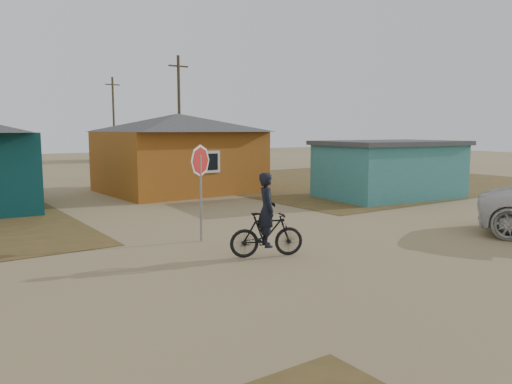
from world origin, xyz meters
TOP-DOWN VIEW (x-y plane):
  - ground at (0.00, 0.00)m, footprint 120.00×120.00m
  - grass_ne at (14.00, 13.00)m, footprint 20.00×18.00m
  - house_yellow at (2.50, 14.00)m, footprint 7.72×6.76m
  - shed_turquoise at (9.50, 6.50)m, footprint 6.71×4.93m
  - house_beige_east at (10.00, 40.00)m, footprint 6.95×6.05m
  - utility_pole_near at (6.50, 22.00)m, footprint 1.40×0.20m
  - utility_pole_far at (7.50, 38.00)m, footprint 1.40×0.20m
  - stop_sign at (-2.05, 3.30)m, footprint 0.88×0.12m
  - cyclist at (-1.55, 0.87)m, footprint 1.90×1.17m

SIDE VIEW (x-z plane):
  - ground at x=0.00m, z-range 0.00..0.00m
  - grass_ne at x=14.00m, z-range 0.00..0.01m
  - cyclist at x=-1.55m, z-range -0.28..1.79m
  - shed_turquoise at x=9.50m, z-range 0.01..2.61m
  - house_beige_east at x=10.00m, z-range 0.06..3.66m
  - stop_sign at x=-2.05m, z-range 0.62..3.31m
  - house_yellow at x=2.50m, z-range 0.05..3.95m
  - utility_pole_near at x=6.50m, z-range 0.14..8.14m
  - utility_pole_far at x=7.50m, z-range 0.14..8.14m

